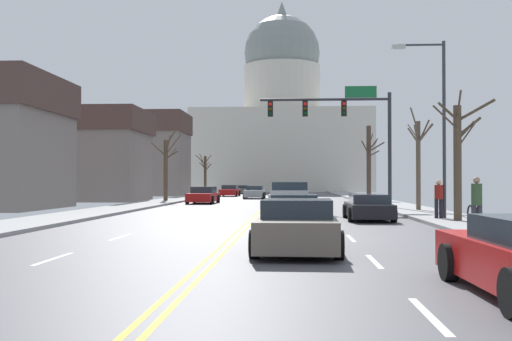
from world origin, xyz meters
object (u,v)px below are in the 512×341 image
at_px(sedan_near_01, 368,208).
at_px(sedan_oncoming_03, 242,190).
at_px(sedan_near_02, 295,214).
at_px(sedan_oncoming_01, 254,193).
at_px(pedestrian_00, 477,200).
at_px(sedan_oncoming_00, 203,196).
at_px(pickup_truck_near_00, 290,199).
at_px(sedan_oncoming_02, 230,191).
at_px(signal_gantry, 344,120).
at_px(pedestrian_01, 439,197).
at_px(street_lamp_right, 437,113).
at_px(sedan_near_03, 297,227).
at_px(bicycle_parked, 475,215).

bearing_deg(sedan_near_01, sedan_oncoming_03, 100.50).
height_order(sedan_near_02, sedan_oncoming_01, sedan_near_02).
relative_size(sedan_oncoming_01, pedestrian_00, 2.60).
distance_m(sedan_oncoming_00, sedan_oncoming_01, 13.20).
xyz_separation_m(pickup_truck_near_00, pedestrian_00, (6.04, -13.14, 0.35)).
distance_m(sedan_near_02, sedan_oncoming_02, 46.71).
bearing_deg(signal_gantry, sedan_near_01, -88.70).
xyz_separation_m(sedan_oncoming_01, pedestrian_01, (9.84, -32.56, 0.46)).
xyz_separation_m(signal_gantry, sedan_oncoming_02, (-10.06, 30.36, -4.83)).
distance_m(sedan_oncoming_02, pedestrian_00, 49.06).
bearing_deg(signal_gantry, sedan_oncoming_01, 107.24).
bearing_deg(street_lamp_right, sedan_near_03, -117.75).
xyz_separation_m(sedan_near_01, sedan_near_02, (-3.25, -5.81, 0.04)).
xyz_separation_m(sedan_oncoming_02, pedestrian_00, (12.86, -47.34, 0.50)).
relative_size(sedan_oncoming_01, pedestrian_01, 2.74).
relative_size(signal_gantry, pedestrian_01, 4.86).
xyz_separation_m(sedan_near_03, pedestrian_00, (5.78, 5.11, 0.49)).
height_order(sedan_near_01, sedan_oncoming_02, sedan_oncoming_02).
bearing_deg(pickup_truck_near_00, sedan_oncoming_02, 101.28).
bearing_deg(sedan_near_03, sedan_oncoming_00, 102.51).
distance_m(sedan_oncoming_01, pedestrian_01, 34.02).
xyz_separation_m(sedan_near_02, pedestrian_00, (5.82, -1.17, 0.50)).
height_order(sedan_oncoming_02, pedestrian_01, pedestrian_01).
bearing_deg(sedan_oncoming_01, sedan_near_03, -85.06).
distance_m(sedan_oncoming_01, bicycle_parked, 37.57).
relative_size(street_lamp_right, sedan_near_03, 1.65).
xyz_separation_m(sedan_oncoming_03, pedestrian_00, (12.62, -61.18, 0.56)).
bearing_deg(sedan_near_02, sedan_oncoming_02, 98.67).
relative_size(sedan_near_02, sedan_near_03, 1.00).
bearing_deg(pickup_truck_near_00, sedan_oncoming_03, 97.80).
distance_m(sedan_near_02, sedan_oncoming_01, 37.79).
bearing_deg(pedestrian_00, sedan_oncoming_00, 116.02).
bearing_deg(sedan_oncoming_02, street_lamp_right, -72.28).
distance_m(signal_gantry, sedan_near_03, 22.80).
bearing_deg(bicycle_parked, pedestrian_01, 96.88).
height_order(pickup_truck_near_00, sedan_oncoming_03, pickup_truck_near_00).
relative_size(pickup_truck_near_00, pedestrian_01, 3.25).
bearing_deg(signal_gantry, pedestrian_00, -80.63).
relative_size(signal_gantry, sedan_near_01, 1.69).
bearing_deg(bicycle_parked, sedan_near_01, 127.07).
bearing_deg(sedan_oncoming_03, street_lamp_right, -76.80).
relative_size(pickup_truck_near_00, pedestrian_00, 3.09).
xyz_separation_m(pickup_truck_near_00, sedan_oncoming_00, (-6.63, 12.81, -0.14)).
bearing_deg(sedan_oncoming_03, sedan_oncoming_01, -82.23).
relative_size(signal_gantry, pedestrian_00, 4.62).
distance_m(street_lamp_right, sedan_near_02, 8.93).
distance_m(sedan_oncoming_01, sedan_oncoming_03, 22.62).
height_order(pickup_truck_near_00, sedan_oncoming_00, pickup_truck_near_00).
xyz_separation_m(sedan_near_01, pedestrian_01, (2.85, -0.77, 0.49)).
distance_m(street_lamp_right, pedestrian_00, 7.26).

